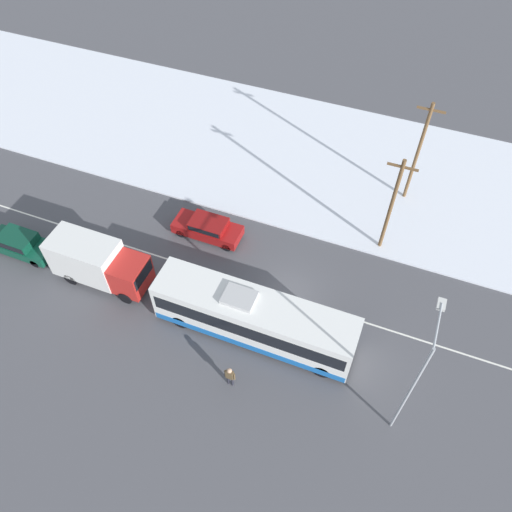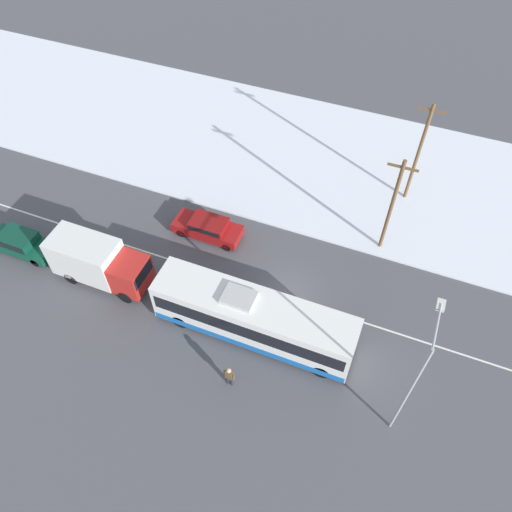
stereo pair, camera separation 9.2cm
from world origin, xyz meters
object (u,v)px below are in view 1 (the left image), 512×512
Objects in this scene: sedan_car at (208,227)px; pedestrian_at_stop at (230,375)px; utility_pole_snowlot at (418,152)px; box_truck at (98,262)px; utility_pole_roadside at (391,205)px; city_bus at (254,318)px; parked_car_near_truck at (20,243)px; streetlamp at (417,373)px.

pedestrian_at_stop is (5.74, -9.51, 0.29)m from sedan_car.
utility_pole_snowlot is at bearing -143.78° from sedan_car.
pedestrian_at_stop is (10.42, -3.67, -0.66)m from box_truck.
sedan_car is 2.73× the size of pedestrian_at_stop.
city_bus is at bearing -120.10° from utility_pole_roadside.
city_bus reaches higher than parked_car_near_truck.
utility_pole_roadside reaches higher than box_truck.
city_bus is at bearing 133.68° from sedan_car.
pedestrian_at_stop is at bearing -113.01° from utility_pole_roadside.
utility_pole_roadside is 0.94× the size of utility_pole_snowlot.
city_bus is at bearing -112.34° from utility_pole_snowlot.
parked_car_near_truck is 25.81m from streetlamp.
box_truck is 1.38× the size of parked_car_near_truck.
utility_pole_roadside is (15.86, 9.14, 2.20)m from box_truck.
parked_car_near_truck is (-16.69, 0.23, -0.83)m from city_bus.
utility_pole_snowlot is (-2.62, 16.71, -0.95)m from streetlamp.
pedestrian_at_stop is at bearing -19.39° from box_truck.
utility_pole_snowlot is at bearing 83.34° from utility_pole_roadside.
sedan_car is 1.05× the size of parked_car_near_truck.
parked_car_near_truck is at bearing 179.22° from city_bus.
utility_pole_snowlot is (22.73, 14.46, 3.37)m from parked_car_near_truck.
sedan_car is at bearing 28.03° from parked_car_near_truck.
streetlamp reaches higher than utility_pole_snowlot.
sedan_car is 17.09m from streetlamp.
pedestrian_at_stop is 9.69m from streetlamp.
pedestrian_at_stop is 19.40m from utility_pole_snowlot.
sedan_car is (-5.77, 6.04, -0.86)m from city_bus.
streetlamp reaches higher than parked_car_near_truck.
streetlamp is 11.87m from utility_pole_roadside.
utility_pole_snowlot is at bearing 41.32° from box_truck.
sedan_car is 15.02m from utility_pole_snowlot.
streetlamp reaches higher than city_bus.
city_bus is at bearing 89.53° from pedestrian_at_stop.
streetlamp reaches higher than utility_pole_roadside.
utility_pole_snowlot is at bearing 98.90° from streetlamp.
streetlamp reaches higher than box_truck.
streetlamp is at bearing -5.08° from parked_car_near_truck.
parked_car_near_truck is at bearing 28.03° from sedan_car.
utility_pole_snowlot is (0.63, 5.35, 0.26)m from utility_pole_roadside.
utility_pole_roadside reaches higher than sedan_car.
streetlamp is at bearing -74.07° from utility_pole_roadside.
box_truck reaches higher than sedan_car.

